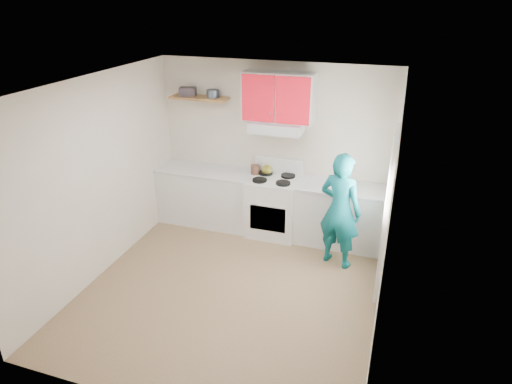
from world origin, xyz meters
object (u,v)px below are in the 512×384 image
(kettle, at_px, (267,170))
(person, at_px, (340,211))
(tin, at_px, (213,94))
(crock, at_px, (255,170))
(stove, at_px, (274,206))

(kettle, xyz_separation_m, person, (1.24, -0.70, -0.18))
(tin, height_order, kettle, tin)
(person, bearing_deg, crock, -5.78)
(stove, bearing_deg, person, -27.00)
(kettle, bearing_deg, crock, -150.20)
(kettle, relative_size, crock, 1.08)
(tin, relative_size, crock, 1.16)
(kettle, height_order, crock, kettle)
(tin, xyz_separation_m, person, (2.11, -0.75, -1.28))
(stove, relative_size, kettle, 5.28)
(stove, bearing_deg, crock, 162.50)
(kettle, bearing_deg, tin, -167.72)
(kettle, distance_m, crock, 0.18)
(tin, distance_m, crock, 1.32)
(stove, relative_size, tin, 4.90)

